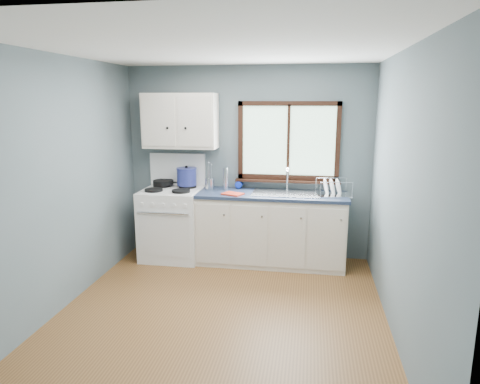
% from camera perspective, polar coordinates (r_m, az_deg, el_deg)
% --- Properties ---
extents(floor, '(3.20, 3.60, 0.02)m').
position_cam_1_polar(floor, '(4.36, -2.69, -16.30)').
color(floor, brown).
rests_on(floor, ground).
extents(ceiling, '(3.20, 3.60, 0.02)m').
position_cam_1_polar(ceiling, '(3.85, -3.09, 18.78)').
color(ceiling, white).
rests_on(ceiling, wall_back).
extents(wall_back, '(3.20, 0.02, 2.50)m').
position_cam_1_polar(wall_back, '(5.67, 1.01, 3.92)').
color(wall_back, slate).
rests_on(wall_back, ground).
extents(wall_front, '(3.20, 0.02, 2.50)m').
position_cam_1_polar(wall_front, '(2.25, -12.81, -9.47)').
color(wall_front, slate).
rests_on(wall_front, ground).
extents(wall_left, '(0.02, 3.60, 2.50)m').
position_cam_1_polar(wall_left, '(4.53, -23.19, 0.82)').
color(wall_left, slate).
rests_on(wall_left, ground).
extents(wall_right, '(0.02, 3.60, 2.50)m').
position_cam_1_polar(wall_right, '(3.91, 20.87, -0.69)').
color(wall_right, slate).
rests_on(wall_right, ground).
extents(gas_range, '(0.76, 0.69, 1.36)m').
position_cam_1_polar(gas_range, '(5.72, -9.00, -3.90)').
color(gas_range, white).
rests_on(gas_range, floor).
extents(base_cabinets, '(1.85, 0.60, 0.88)m').
position_cam_1_polar(base_cabinets, '(5.51, 4.16, -5.34)').
color(base_cabinets, beige).
rests_on(base_cabinets, floor).
extents(countertop, '(1.89, 0.64, 0.04)m').
position_cam_1_polar(countertop, '(5.38, 4.24, -0.36)').
color(countertop, '#1A253A').
rests_on(countertop, base_cabinets).
extents(sink, '(0.84, 0.46, 0.44)m').
position_cam_1_polar(sink, '(5.37, 6.14, -0.85)').
color(sink, silver).
rests_on(sink, countertop).
extents(window, '(1.36, 0.10, 1.03)m').
position_cam_1_polar(window, '(5.55, 6.46, 6.01)').
color(window, '#9EC6A8').
rests_on(window, wall_back).
extents(upper_cabinets, '(0.95, 0.35, 0.70)m').
position_cam_1_polar(upper_cabinets, '(5.62, -7.97, 9.37)').
color(upper_cabinets, beige).
rests_on(upper_cabinets, wall_back).
extents(skillet, '(0.42, 0.29, 0.05)m').
position_cam_1_polar(skillet, '(5.80, -10.16, 1.30)').
color(skillet, black).
rests_on(skillet, gas_range).
extents(stockpot, '(0.30, 0.30, 0.26)m').
position_cam_1_polar(stockpot, '(5.68, -7.13, 2.08)').
color(stockpot, navy).
rests_on(stockpot, gas_range).
extents(utensil_crock, '(0.15, 0.15, 0.37)m').
position_cam_1_polar(utensil_crock, '(5.59, -4.05, 1.14)').
color(utensil_crock, silver).
rests_on(utensil_crock, countertop).
extents(thermos, '(0.07, 0.07, 0.29)m').
position_cam_1_polar(thermos, '(5.55, -1.94, 1.80)').
color(thermos, silver).
rests_on(thermos, countertop).
extents(soap_bottle, '(0.10, 0.10, 0.25)m').
position_cam_1_polar(soap_bottle, '(5.58, -0.25, 1.66)').
color(soap_bottle, '#0E27A7').
rests_on(soap_bottle, countertop).
extents(dish_towel, '(0.29, 0.25, 0.02)m').
position_cam_1_polar(dish_towel, '(5.28, -0.97, -0.25)').
color(dish_towel, red).
rests_on(dish_towel, countertop).
extents(dish_rack, '(0.45, 0.37, 0.21)m').
position_cam_1_polar(dish_rack, '(5.34, 12.28, 0.12)').
color(dish_rack, silver).
rests_on(dish_rack, countertop).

